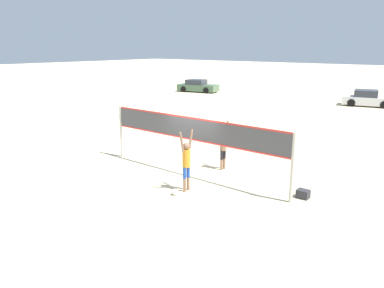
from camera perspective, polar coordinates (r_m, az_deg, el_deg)
ground_plane at (r=15.11m, az=0.00°, el=-4.79°), size 200.00×200.00×0.00m
volleyball_net at (r=14.63m, az=0.00°, el=1.51°), size 8.58×0.13×2.37m
player_spiker at (r=13.18m, az=-0.86°, el=-2.37°), size 0.28×0.72×2.22m
player_blocker at (r=15.58m, az=4.79°, el=-0.10°), size 0.28×0.69×2.05m
volleyball at (r=13.17m, az=-2.62°, el=-7.30°), size 0.23×0.23×0.23m
gear_bag at (r=13.44m, az=16.57°, el=-7.31°), size 0.41×0.32×0.29m
parked_car_near at (r=35.82m, az=25.18°, el=6.23°), size 4.42×2.77×1.38m
parked_car_mid at (r=42.68m, az=0.87°, el=8.77°), size 4.78×2.84×1.37m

